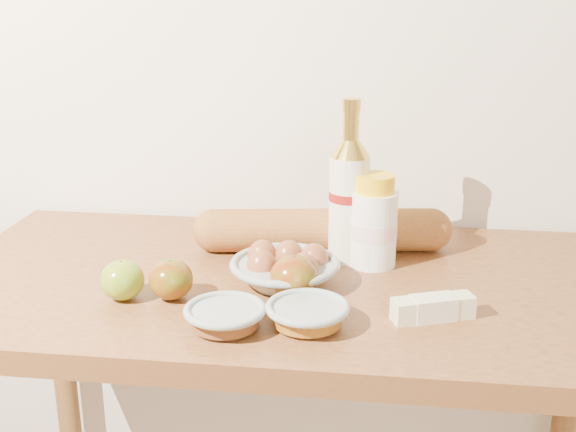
% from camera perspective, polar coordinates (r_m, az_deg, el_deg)
% --- Properties ---
extents(back_wall, '(3.50, 0.02, 2.60)m').
position_cam_1_polar(back_wall, '(1.46, 1.88, 15.03)').
color(back_wall, silver).
rests_on(back_wall, ground).
extents(table, '(1.20, 0.60, 0.90)m').
position_cam_1_polar(table, '(1.28, 0.18, -9.99)').
color(table, brown).
rests_on(table, ground).
extents(bourbon_bottle, '(0.09, 0.09, 0.29)m').
position_cam_1_polar(bourbon_bottle, '(1.27, 4.84, 1.54)').
color(bourbon_bottle, '#EEE5CA').
rests_on(bourbon_bottle, table).
extents(cream_bottle, '(0.10, 0.10, 0.16)m').
position_cam_1_polar(cream_bottle, '(1.26, 6.77, -0.60)').
color(cream_bottle, white).
rests_on(cream_bottle, table).
extents(egg_bowl, '(0.19, 0.19, 0.06)m').
position_cam_1_polar(egg_bowl, '(1.19, -0.22, -4.16)').
color(egg_bowl, '#8E9B95').
rests_on(egg_bowl, table).
extents(baguette, '(0.49, 0.15, 0.08)m').
position_cam_1_polar(baguette, '(1.33, 2.74, -1.12)').
color(baguette, '#AA6D34').
rests_on(baguette, table).
extents(apple_yellowgreen, '(0.09, 0.09, 0.06)m').
position_cam_1_polar(apple_yellowgreen, '(1.17, -12.96, -4.95)').
color(apple_yellowgreen, '#A09B20').
rests_on(apple_yellowgreen, table).
extents(apple_redgreen_front, '(0.09, 0.09, 0.06)m').
position_cam_1_polar(apple_redgreen_front, '(1.15, -9.24, -4.98)').
color(apple_redgreen_front, '#961308').
rests_on(apple_redgreen_front, table).
extents(apple_redgreen_right, '(0.09, 0.09, 0.07)m').
position_cam_1_polar(apple_redgreen_right, '(1.14, 0.46, -4.84)').
color(apple_redgreen_right, '#97080C').
rests_on(apple_redgreen_right, table).
extents(sugar_bowl, '(0.13, 0.13, 0.03)m').
position_cam_1_polar(sugar_bowl, '(1.05, -5.00, -7.92)').
color(sugar_bowl, '#8E9B94').
rests_on(sugar_bowl, table).
extents(syrup_bowl, '(0.12, 0.12, 0.04)m').
position_cam_1_polar(syrup_bowl, '(1.06, 1.54, -7.76)').
color(syrup_bowl, '#919E99').
rests_on(syrup_bowl, table).
extents(butter_stick, '(0.13, 0.08, 0.04)m').
position_cam_1_polar(butter_stick, '(1.10, 11.38, -7.15)').
color(butter_stick, beige).
rests_on(butter_stick, table).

